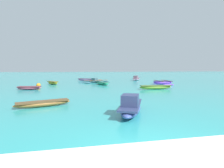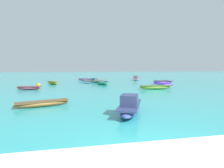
# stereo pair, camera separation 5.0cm
# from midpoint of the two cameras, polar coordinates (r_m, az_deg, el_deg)

# --- Properties ---
(ground_plane) EXTENTS (240.00, 240.00, 0.00)m
(ground_plane) POSITION_cam_midpoint_polar(r_m,az_deg,el_deg) (4.18, 17.93, -24.25)
(ground_plane) COLOR teal
(moored_boat_0) EXTENTS (2.91, 1.44, 0.32)m
(moored_boat_0) POSITION_cam_midpoint_polar(r_m,az_deg,el_deg) (10.12, -21.53, -5.87)
(moored_boat_0) COLOR #96612D
(moored_boat_0) RESTS_ON ground_plane
(moored_boat_1) EXTENTS (2.00, 3.16, 0.92)m
(moored_boat_1) POSITION_cam_midpoint_polar(r_m,az_deg,el_deg) (7.98, 6.14, -7.37)
(moored_boat_1) COLOR #3D4F96
(moored_boat_1) RESTS_ON ground_plane
(moored_boat_2) EXTENTS (2.48, 3.34, 0.84)m
(moored_boat_2) POSITION_cam_midpoint_polar(r_m,az_deg,el_deg) (31.07, 8.03, 1.73)
(moored_boat_2) COLOR #B182A2
(moored_boat_2) RESTS_ON ground_plane
(moored_boat_3) EXTENTS (1.71, 2.47, 0.35)m
(moored_boat_3) POSITION_cam_midpoint_polar(r_m,az_deg,el_deg) (22.19, -3.04, 0.24)
(moored_boat_3) COLOR #27A97B
(moored_boat_3) RESTS_ON ground_plane
(moored_boat_4) EXTENTS (4.18, 3.95, 0.66)m
(moored_boat_4) POSITION_cam_midpoint_polar(r_m,az_deg,el_deg) (25.90, -5.19, 0.95)
(moored_boat_4) COLOR #5793A4
(moored_boat_4) RESTS_ON ground_plane
(moored_boat_5) EXTENTS (2.36, 1.11, 0.33)m
(moored_boat_5) POSITION_cam_midpoint_polar(r_m,az_deg,el_deg) (18.86, -25.33, -1.11)
(moored_boat_5) COLOR #9F4357
(moored_boat_5) RESTS_ON ground_plane
(moored_boat_6) EXTENTS (3.11, 2.36, 0.46)m
(moored_boat_6) POSITION_cam_midpoint_polar(r_m,az_deg,el_deg) (28.87, -8.16, 1.40)
(moored_boat_6) COLOR #A072AA
(moored_boat_6) RESTS_ON ground_plane
(moored_boat_7) EXTENTS (1.80, 2.22, 0.40)m
(moored_boat_7) POSITION_cam_midpoint_polar(r_m,az_deg,el_deg) (24.22, -18.71, 0.44)
(moored_boat_7) COLOR #A59824
(moored_boat_7) RESTS_ON ground_plane
(moored_boat_8) EXTENTS (3.38, 0.70, 0.39)m
(moored_boat_8) POSITION_cam_midpoint_polar(r_m,az_deg,el_deg) (17.92, 14.10, -0.96)
(moored_boat_8) COLOR olive
(moored_boat_8) RESTS_ON ground_plane
(moored_boat_9) EXTENTS (2.60, 3.30, 0.52)m
(moored_boat_9) POSITION_cam_midpoint_polar(r_m,az_deg,el_deg) (23.72, 16.31, 0.46)
(moored_boat_9) COLOR #7A3DD6
(moored_boat_9) RESTS_ON ground_plane
(mooring_buoy_0) EXTENTS (0.45, 0.45, 0.45)m
(mooring_buoy_0) POSITION_cam_midpoint_polar(r_m,az_deg,el_deg) (20.98, -22.79, -0.34)
(mooring_buoy_0) COLOR orange
(mooring_buoy_0) RESTS_ON ground_plane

